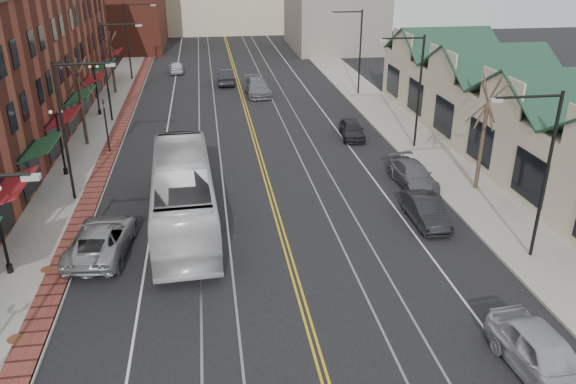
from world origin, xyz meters
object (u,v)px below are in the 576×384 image
object	(u,v)px
parked_suv	(101,239)
parked_car_c	(413,175)
parked_car_b	(425,210)
transit_bus	(183,194)
parked_car_a	(544,356)
parked_car_d	(352,129)

from	to	relation	value
parked_suv	parked_car_c	distance (m)	18.77
parked_suv	parked_car_b	bearing A→B (deg)	-171.36
transit_bus	parked_suv	bearing A→B (deg)	30.19
parked_suv	parked_car_b	xyz separation A→B (m)	(16.74, 0.89, -0.08)
parked_car_a	parked_car_d	size ratio (longest dim) A/B	1.22
transit_bus	parked_car_a	size ratio (longest dim) A/B	2.56
parked_car_c	parked_car_b	bearing A→B (deg)	-105.16
parked_car_a	parked_car_b	xyz separation A→B (m)	(0.32, 11.90, -0.15)
transit_bus	parked_car_d	bearing A→B (deg)	-136.46
transit_bus	parked_car_b	world-z (taller)	transit_bus
parked_suv	parked_car_a	bearing A→B (deg)	151.75
parked_car_d	parked_car_a	bearing A→B (deg)	-84.38
parked_car_a	parked_car_d	xyz separation A→B (m)	(0.00, 26.55, -0.15)
parked_car_b	parked_car_c	world-z (taller)	same
parked_suv	parked_car_d	bearing A→B (deg)	-131.00
parked_car_a	transit_bus	bearing A→B (deg)	128.76
transit_bus	parked_car_b	bearing A→B (deg)	170.13
parked_car_b	transit_bus	bearing A→B (deg)	172.82
parked_suv	parked_car_d	xyz separation A→B (m)	(16.42, 15.53, -0.09)
parked_suv	parked_car_d	world-z (taller)	parked_suv
parked_car_b	parked_car_d	distance (m)	14.65
parked_car_a	parked_car_d	bearing A→B (deg)	86.05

